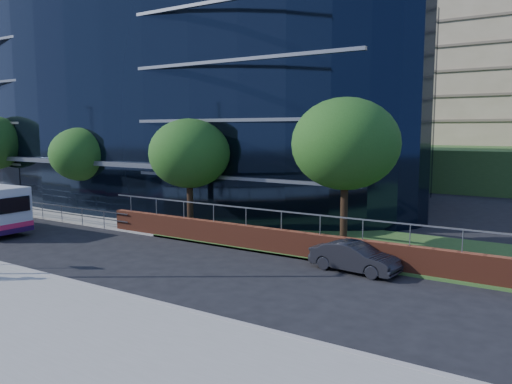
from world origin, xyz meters
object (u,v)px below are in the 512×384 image
Objects in this scene: tree_far_b at (82,154)px; parked_car at (354,257)px; tree_far_c at (189,154)px; tree_far_d at (345,144)px.

parked_car is (20.98, -3.02, -3.59)m from tree_far_b.
tree_far_c is at bearing 83.31° from parked_car.
tree_far_d is (9.00, 1.00, 0.65)m from tree_far_c.
tree_far_c reaches higher than parked_car.
tree_far_d reaches higher than parked_car.
tree_far_c is at bearing -173.66° from tree_far_d.
tree_far_d is at bearing 35.57° from parked_car.
parked_car is (10.98, -2.52, -3.92)m from tree_far_c.
tree_far_b is 0.93× the size of tree_far_c.
tree_far_c is at bearing -2.86° from tree_far_b.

